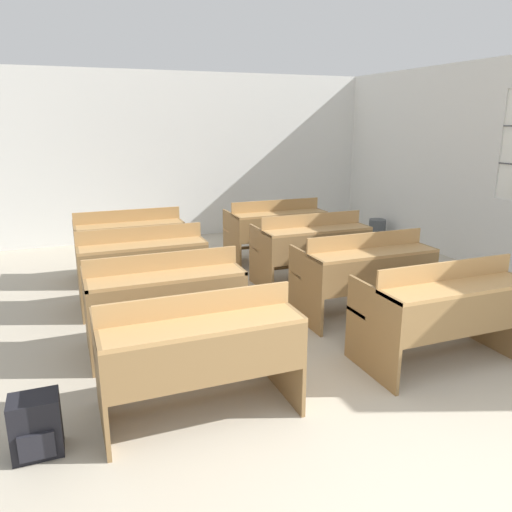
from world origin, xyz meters
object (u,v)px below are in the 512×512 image
bench_front_left (198,348)px  bench_front_right (443,308)px  schoolbag (36,426)px  bench_third_right (311,245)px  wastepaper_bin (377,228)px  bench_back_left (129,240)px  bench_third_left (142,263)px  bench_back_right (276,227)px  bench_second_left (165,297)px  bench_second_right (364,271)px

bench_front_left → bench_front_right: 2.04m
bench_front_right → schoolbag: 3.08m
bench_front_right → bench_third_right: (-0.03, 2.24, 0.00)m
wastepaper_bin → bench_third_right: bearing=-140.8°
wastepaper_bin → bench_back_left: bearing=-170.2°
bench_front_right → bench_third_left: same height
schoolbag → bench_third_left: bearing=66.2°
bench_third_left → bench_front_right: bearing=-47.3°
bench_front_left → bench_third_left: same height
schoolbag → bench_third_right: bearing=37.1°
bench_back_left → bench_back_right: (2.03, 0.03, 0.00)m
bench_third_right → wastepaper_bin: (2.22, 1.81, -0.33)m
bench_front_left → bench_second_left: 1.08m
bench_third_right → bench_second_left: bearing=-150.3°
bench_back_left → bench_back_right: 2.03m
bench_back_left → bench_back_right: bearing=0.8°
bench_back_right → schoolbag: bearing=-131.8°
bench_second_left → bench_third_left: bearing=90.6°
bench_third_right → bench_front_right: bearing=-89.2°
bench_front_right → bench_back_left: bearing=121.6°
bench_third_left → wastepaper_bin: 4.64m
bench_front_right → bench_second_right: 1.11m
bench_third_left → bench_back_right: same height
bench_back_left → bench_second_right: bearing=-47.5°
bench_back_right → schoolbag: 4.59m
bench_second_right → bench_third_left: same height
bench_back_right → bench_third_right: bearing=-90.7°
bench_front_right → bench_back_left: (-2.05, 3.33, 0.00)m
bench_front_left → bench_front_right: size_ratio=1.00×
bench_front_right → wastepaper_bin: bench_front_right is taller
bench_front_right → bench_second_right: size_ratio=1.00×
bench_front_right → bench_third_left: (-2.06, 2.23, 0.00)m
bench_front_right → bench_third_right: 2.24m
bench_front_right → bench_back_right: same height
bench_front_right → bench_third_left: bearing=132.7°
wastepaper_bin → schoolbag: size_ratio=0.84×
bench_third_left → bench_third_right: same height
bench_back_left → bench_second_left: bearing=-90.1°
bench_front_right → bench_back_left: same height
bench_front_right → bench_second_left: same height
bench_front_left → bench_second_left: same height
wastepaper_bin → schoolbag: (-5.26, -4.11, 0.03)m
bench_second_right → bench_back_left: bearing=132.5°
bench_third_right → wastepaper_bin: 2.89m
bench_third_left → schoolbag: bench_third_left is taller
bench_front_left → wastepaper_bin: 5.87m
bench_second_left → bench_third_right: size_ratio=1.00×
bench_front_left → bench_back_left: 3.32m
bench_back_left → bench_third_right: bearing=-28.3°
bench_third_right → schoolbag: (-3.04, -2.29, -0.30)m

